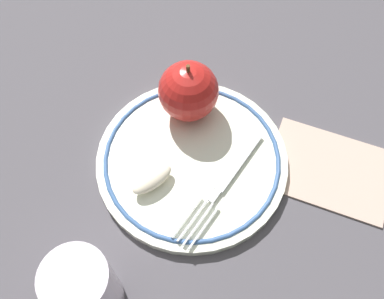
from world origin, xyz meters
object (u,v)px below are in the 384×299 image
at_px(drinking_glass, 85,289).
at_px(apple_slice_front, 152,179).
at_px(plate, 192,160).
at_px(fork, 224,182).
at_px(apple_red_whole, 188,91).
at_px(napkin_folded, 329,169).

bearing_deg(drinking_glass, apple_slice_front, -103.17).
bearing_deg(plate, drinking_glass, 68.20).
relative_size(apple_slice_front, fork, 0.33).
relative_size(plate, apple_red_whole, 2.78).
bearing_deg(drinking_glass, napkin_folded, -140.09).
xyz_separation_m(apple_red_whole, apple_slice_front, (0.02, 0.12, -0.03)).
bearing_deg(plate, napkin_folded, -172.64).
relative_size(apple_slice_front, napkin_folded, 0.36).
xyz_separation_m(plate, drinking_glass, (0.08, 0.19, 0.04)).
bearing_deg(plate, fork, 148.97).
xyz_separation_m(fork, napkin_folded, (-0.13, -0.05, -0.01)).
height_order(plate, apple_slice_front, apple_slice_front).
xyz_separation_m(apple_red_whole, drinking_glass, (0.06, 0.26, -0.00)).
bearing_deg(apple_red_whole, plate, 104.21).
bearing_deg(apple_slice_front, drinking_glass, -152.65).
relative_size(apple_red_whole, napkin_folded, 0.58).
xyz_separation_m(apple_slice_front, napkin_folded, (-0.22, -0.07, -0.02)).
bearing_deg(drinking_glass, apple_red_whole, -102.24).
bearing_deg(fork, napkin_folded, 135.07).
bearing_deg(plate, apple_slice_front, 46.70).
bearing_deg(napkin_folded, apple_red_whole, -14.46).
height_order(fork, napkin_folded, fork).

